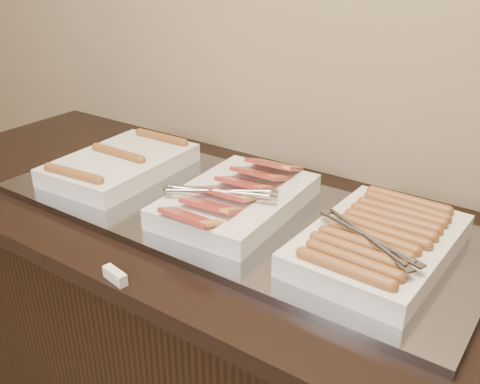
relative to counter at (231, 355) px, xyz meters
The scene contains 6 objects.
counter is the anchor object (origin of this frame).
warming_tray 0.46m from the counter, ahead, with size 1.20×0.50×0.02m, color gray.
dish_left 0.62m from the counter, behind, with size 0.28×0.41×0.07m.
dish_center 0.50m from the counter, ahead, with size 0.28×0.42×0.09m.
dish_right 0.63m from the counter, ahead, with size 0.28×0.41×0.08m.
label_holder 0.58m from the counter, 92.82° to the right, with size 0.06×0.02×0.02m, color silver.
Camera 1 is at (0.69, 1.19, 1.51)m, focal length 40.00 mm.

